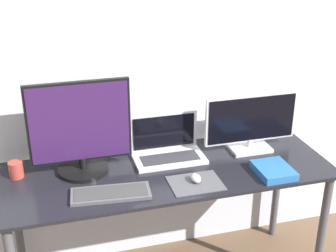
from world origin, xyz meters
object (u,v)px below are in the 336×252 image
mouse (196,178)px  mug (16,170)px  monitor_left (80,131)px  laptop (167,147)px  monitor_right (251,123)px  keyboard (111,193)px  book (273,170)px

mouse → mug: bearing=160.9°
monitor_left → laptop: 0.49m
laptop → monitor_right: bearing=-5.2°
keyboard → mouse: size_ratio=5.23×
monitor_right → book: bearing=-89.9°
book → mug: 1.29m
monitor_right → laptop: bearing=174.8°
monitor_left → laptop: (0.45, 0.04, -0.17)m
laptop → mouse: laptop is taller
keyboard → book: (0.82, -0.02, 0.01)m
monitor_left → book: (0.92, -0.29, -0.21)m
keyboard → mug: (-0.42, 0.29, 0.03)m
keyboard → book: book is taller
keyboard → mouse: mouse is taller
monitor_left → monitor_right: bearing=0.0°
mouse → mug: mug is taller
monitor_right → mug: monitor_right is taller
mug → laptop: bearing=1.0°
monitor_right → keyboard: monitor_right is taller
monitor_right → mug: (-1.25, 0.03, -0.12)m
book → keyboard: bearing=178.4°
keyboard → book: size_ratio=1.83×
laptop → monitor_left: bearing=-174.7°
book → mug: bearing=165.7°
laptop → book: bearing=-35.4°
mug → monitor_right: bearing=-1.3°
monitor_left → mouse: 0.61m
laptop → mouse: bearing=-78.6°
monitor_left → mug: (-0.33, 0.03, -0.18)m
book → monitor_right: bearing=90.1°
laptop → mug: laptop is taller
monitor_left → mouse: (0.52, -0.26, -0.20)m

